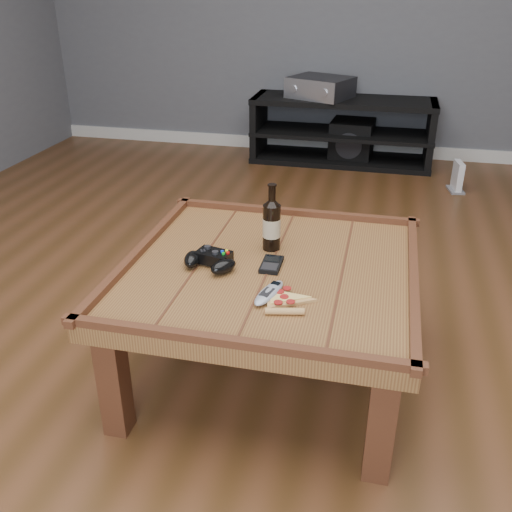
% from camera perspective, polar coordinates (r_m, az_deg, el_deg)
% --- Properties ---
extents(ground, '(6.00, 6.00, 0.00)m').
position_cam_1_polar(ground, '(2.23, 1.29, -11.32)').
color(ground, '#472B14').
rests_on(ground, ground).
extents(baseboard, '(5.00, 0.02, 0.10)m').
position_cam_1_polar(baseboard, '(4.91, 8.69, 10.69)').
color(baseboard, silver).
rests_on(baseboard, ground).
extents(coffee_table, '(1.03, 1.03, 0.48)m').
position_cam_1_polar(coffee_table, '(2.02, 1.41, -2.52)').
color(coffee_table, brown).
rests_on(coffee_table, ground).
extents(media_console, '(1.40, 0.45, 0.50)m').
position_cam_1_polar(media_console, '(4.63, 8.57, 12.24)').
color(media_console, black).
rests_on(media_console, ground).
extents(beer_bottle, '(0.07, 0.07, 0.25)m').
position_cam_1_polar(beer_bottle, '(2.07, 1.57, 3.27)').
color(beer_bottle, black).
rests_on(beer_bottle, coffee_table).
extents(game_controller, '(0.21, 0.16, 0.06)m').
position_cam_1_polar(game_controller, '(1.98, -4.62, -0.41)').
color(game_controller, black).
rests_on(game_controller, coffee_table).
extents(pizza_slice, '(0.17, 0.23, 0.02)m').
position_cam_1_polar(pizza_slice, '(1.77, 2.84, -4.49)').
color(pizza_slice, tan).
rests_on(pizza_slice, coffee_table).
extents(smartphone, '(0.07, 0.13, 0.02)m').
position_cam_1_polar(smartphone, '(1.98, 1.55, -0.84)').
color(smartphone, black).
rests_on(smartphone, coffee_table).
extents(remote_control, '(0.10, 0.18, 0.03)m').
position_cam_1_polar(remote_control, '(1.80, 1.31, -3.69)').
color(remote_control, '#9397A0').
rests_on(remote_control, coffee_table).
extents(av_receiver, '(0.54, 0.50, 0.15)m').
position_cam_1_polar(av_receiver, '(4.57, 6.44, 16.42)').
color(av_receiver, black).
rests_on(av_receiver, media_console).
extents(subwoofer, '(0.34, 0.35, 0.32)m').
position_cam_1_polar(subwoofer, '(4.69, 9.54, 11.29)').
color(subwoofer, black).
rests_on(subwoofer, ground).
extents(game_console, '(0.12, 0.18, 0.21)m').
position_cam_1_polar(game_console, '(4.20, 19.48, 7.38)').
color(game_console, slate).
rests_on(game_console, ground).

